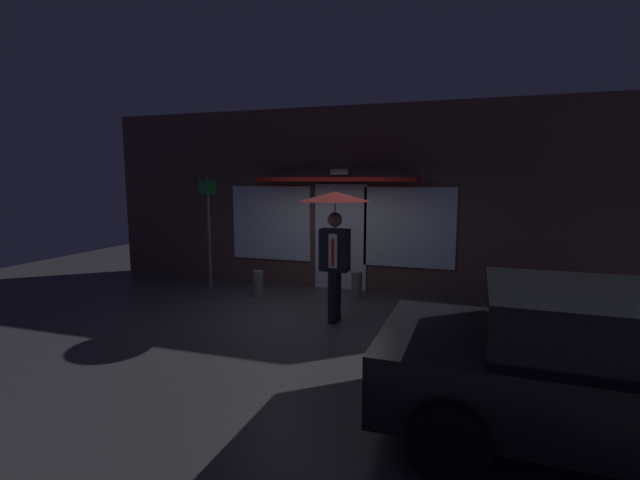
{
  "coord_description": "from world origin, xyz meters",
  "views": [
    {
      "loc": [
        2.45,
        -6.74,
        2.3
      ],
      "look_at": [
        0.25,
        0.03,
        1.33
      ],
      "focal_mm": 25.09,
      "sensor_mm": 36.0,
      "label": 1
    }
  ],
  "objects_px": {
    "sidewalk_bollard_2": "(357,285)",
    "street_sign_post": "(209,225)",
    "parked_car": "(634,371)",
    "person_with_umbrella": "(335,222)",
    "sidewalk_bollard": "(258,283)"
  },
  "relations": [
    {
      "from": "sidewalk_bollard_2",
      "to": "street_sign_post",
      "type": "bearing_deg",
      "value": -175.37
    },
    {
      "from": "parked_car",
      "to": "sidewalk_bollard_2",
      "type": "distance_m",
      "value": 5.3
    },
    {
      "from": "parked_car",
      "to": "sidewalk_bollard_2",
      "type": "height_order",
      "value": "parked_car"
    },
    {
      "from": "person_with_umbrella",
      "to": "street_sign_post",
      "type": "relative_size",
      "value": 0.88
    },
    {
      "from": "person_with_umbrella",
      "to": "sidewalk_bollard_2",
      "type": "distance_m",
      "value": 2.03
    },
    {
      "from": "sidewalk_bollard",
      "to": "sidewalk_bollard_2",
      "type": "xyz_separation_m",
      "value": [
        1.9,
        0.43,
        0.01
      ]
    },
    {
      "from": "parked_car",
      "to": "street_sign_post",
      "type": "relative_size",
      "value": 1.78
    },
    {
      "from": "street_sign_post",
      "to": "sidewalk_bollard_2",
      "type": "distance_m",
      "value": 3.29
    },
    {
      "from": "parked_car",
      "to": "sidewalk_bollard_2",
      "type": "xyz_separation_m",
      "value": [
        -3.33,
        4.1,
        -0.45
      ]
    },
    {
      "from": "parked_car",
      "to": "sidewalk_bollard",
      "type": "distance_m",
      "value": 6.41
    },
    {
      "from": "person_with_umbrella",
      "to": "sidewalk_bollard_2",
      "type": "xyz_separation_m",
      "value": [
        0.02,
        1.5,
        -1.36
      ]
    },
    {
      "from": "person_with_umbrella",
      "to": "sidewalk_bollard",
      "type": "distance_m",
      "value": 2.57
    },
    {
      "from": "sidewalk_bollard",
      "to": "sidewalk_bollard_2",
      "type": "bearing_deg",
      "value": 12.72
    },
    {
      "from": "sidewalk_bollard_2",
      "to": "parked_car",
      "type": "bearing_deg",
      "value": -50.86
    },
    {
      "from": "person_with_umbrella",
      "to": "sidewalk_bollard_2",
      "type": "relative_size",
      "value": 4.01
    }
  ]
}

